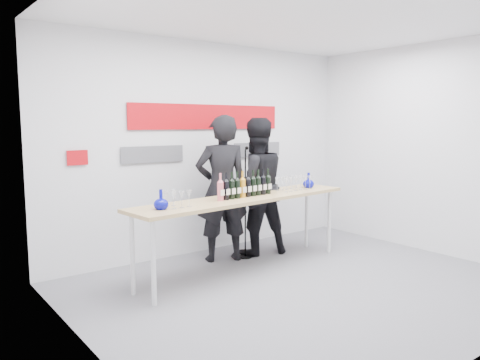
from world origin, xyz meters
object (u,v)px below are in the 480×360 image
at_px(presenter_left, 222,189).
at_px(presenter_right, 255,186).
at_px(mic_stand, 245,224).
at_px(tasting_table, 245,203).

distance_m(presenter_left, presenter_right, 0.58).
xyz_separation_m(presenter_left, mic_stand, (0.32, -0.10, -0.51)).
bearing_deg(tasting_table, presenter_left, 80.92).
xyz_separation_m(tasting_table, mic_stand, (0.36, 0.45, -0.40)).
relative_size(tasting_table, mic_stand, 2.06).
height_order(tasting_table, presenter_right, presenter_right).
bearing_deg(presenter_left, presenter_right, -160.22).
xyz_separation_m(tasting_table, presenter_right, (0.62, 0.55, 0.09)).
height_order(presenter_left, presenter_right, presenter_left).
bearing_deg(tasting_table, mic_stand, 45.91).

